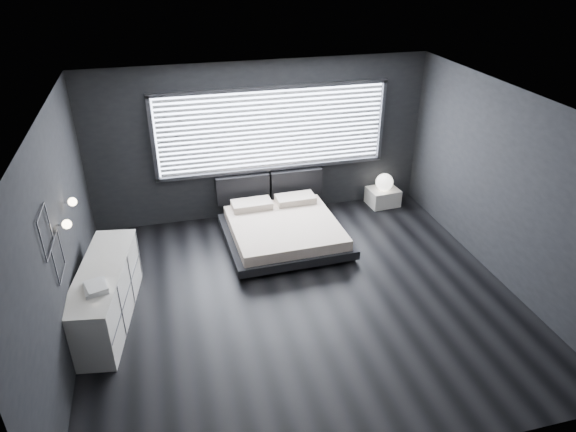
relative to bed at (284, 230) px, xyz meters
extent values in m
plane|color=black|center=(-0.12, -1.59, -0.23)|extent=(6.00, 6.00, 0.00)
plane|color=white|center=(-0.12, -1.59, 2.57)|extent=(6.00, 6.00, 0.00)
cube|color=black|center=(-0.12, 1.16, 1.17)|extent=(6.00, 0.04, 2.80)
cube|color=black|center=(-0.12, -4.34, 1.17)|extent=(6.00, 0.04, 2.80)
cube|color=black|center=(-3.12, -1.59, 1.17)|extent=(0.04, 5.50, 2.80)
cube|color=black|center=(2.88, -1.59, 1.17)|extent=(0.04, 5.50, 2.80)
cube|color=white|center=(0.08, 1.14, 1.38)|extent=(4.00, 0.02, 1.38)
cube|color=#47474C|center=(-1.96, 1.11, 1.38)|extent=(0.06, 0.08, 1.48)
cube|color=#47474C|center=(2.12, 1.11, 1.38)|extent=(0.06, 0.08, 1.48)
cube|color=#47474C|center=(0.08, 1.11, 2.11)|extent=(4.14, 0.08, 0.06)
cube|color=#47474C|center=(0.08, 1.11, 0.65)|extent=(4.14, 0.08, 0.06)
cube|color=silver|center=(0.08, 1.08, 1.38)|extent=(3.94, 0.03, 1.32)
cube|color=black|center=(-0.50, 1.05, 0.34)|extent=(0.96, 0.16, 0.52)
cube|color=black|center=(0.50, 1.05, 0.34)|extent=(0.96, 0.16, 0.52)
cylinder|color=silver|center=(-3.07, -1.54, 1.37)|extent=(0.10, 0.02, 0.02)
sphere|color=#FFE5B7|center=(-3.00, -1.54, 1.37)|extent=(0.11, 0.11, 0.11)
cylinder|color=silver|center=(-3.07, -0.94, 1.37)|extent=(0.10, 0.02, 0.02)
sphere|color=#FFE5B7|center=(-3.00, -0.94, 1.37)|extent=(0.11, 0.11, 0.11)
cube|color=#47474C|center=(-3.09, -2.14, 1.85)|extent=(0.01, 0.46, 0.02)
cube|color=#47474C|center=(-3.09, -2.14, 1.39)|extent=(0.01, 0.46, 0.02)
cube|color=#47474C|center=(-3.09, -1.91, 1.62)|extent=(0.01, 0.02, 0.46)
cube|color=#47474C|center=(-3.09, -2.37, 1.62)|extent=(0.01, 0.02, 0.46)
cube|color=#47474C|center=(-3.09, -1.89, 1.38)|extent=(0.01, 0.46, 0.02)
cube|color=#47474C|center=(-3.09, -1.89, 0.92)|extent=(0.01, 0.46, 0.02)
cube|color=#47474C|center=(-3.09, -1.66, 1.15)|extent=(0.01, 0.02, 0.46)
cube|color=#47474C|center=(-3.09, -2.12, 1.15)|extent=(0.01, 0.02, 0.46)
cube|color=black|center=(-0.82, -0.82, -0.20)|extent=(0.11, 0.11, 0.07)
cube|color=black|center=(0.87, -0.76, -0.20)|extent=(0.11, 0.11, 0.07)
cube|color=black|center=(-0.86, 0.69, -0.20)|extent=(0.11, 0.11, 0.07)
cube|color=black|center=(0.82, 0.74, -0.20)|extent=(0.11, 0.11, 0.07)
cube|color=black|center=(0.00, -0.04, -0.09)|extent=(2.01, 1.92, 0.14)
cube|color=beige|center=(0.00, -0.04, 0.07)|extent=(1.79, 1.79, 0.18)
cube|color=beige|center=(-0.42, 0.64, 0.21)|extent=(0.70, 0.39, 0.12)
cube|color=beige|center=(0.38, 0.67, 0.21)|extent=(0.70, 0.39, 0.12)
cube|color=white|center=(2.19, 0.88, -0.07)|extent=(0.60, 0.51, 0.33)
sphere|color=white|center=(2.17, 0.84, 0.26)|extent=(0.33, 0.33, 0.33)
cube|color=white|center=(-2.77, -1.35, 0.17)|extent=(0.87, 2.08, 0.81)
cube|color=#47474C|center=(-2.49, -1.39, 0.17)|extent=(0.32, 1.97, 0.79)
cube|color=white|center=(-2.79, -1.78, 0.59)|extent=(0.33, 0.40, 0.04)
cube|color=white|center=(-2.78, -1.80, 0.63)|extent=(0.31, 0.36, 0.03)
camera|label=1|loc=(-1.80, -7.24, 4.30)|focal=32.00mm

